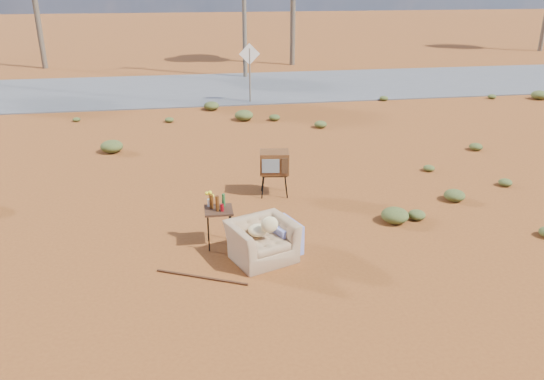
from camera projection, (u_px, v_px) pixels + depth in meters
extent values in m
plane|color=brown|center=(256.00, 260.00, 8.87)|extent=(140.00, 140.00, 0.00)
cube|color=#565659|center=(206.00, 88.00, 22.59)|extent=(140.00, 7.00, 0.04)
imported|color=#967552|center=(262.00, 235.00, 8.74)|extent=(1.19, 0.98, 0.89)
ellipsoid|color=#DDC687|center=(258.00, 230.00, 8.73)|extent=(0.32, 0.32, 0.19)
ellipsoid|color=#DDC687|center=(269.00, 225.00, 8.54)|extent=(0.28, 0.14, 0.28)
cube|color=#212999|center=(283.00, 236.00, 9.11)|extent=(0.63, 0.77, 0.52)
cube|color=black|center=(274.00, 173.00, 11.36)|extent=(0.59, 0.49, 0.03)
cylinder|color=black|center=(263.00, 187.00, 11.27)|extent=(0.03, 0.03, 0.49)
cylinder|color=black|center=(286.00, 187.00, 11.28)|extent=(0.03, 0.03, 0.49)
cylinder|color=black|center=(263.00, 181.00, 11.62)|extent=(0.03, 0.03, 0.49)
cylinder|color=black|center=(285.00, 181.00, 11.63)|extent=(0.03, 0.03, 0.49)
cube|color=brown|center=(274.00, 162.00, 11.27)|extent=(0.67, 0.55, 0.47)
cube|color=slate|center=(271.00, 166.00, 11.03)|extent=(0.36, 0.07, 0.29)
cube|color=#472D19|center=(285.00, 166.00, 11.04)|extent=(0.14, 0.04, 0.33)
cube|color=#3C2416|center=(219.00, 210.00, 9.11)|extent=(0.49, 0.49, 0.04)
cylinder|color=black|center=(209.00, 233.00, 9.03)|extent=(0.02, 0.02, 0.67)
cylinder|color=black|center=(231.00, 232.00, 9.08)|extent=(0.02, 0.02, 0.67)
cylinder|color=black|center=(208.00, 224.00, 9.38)|extent=(0.02, 0.02, 0.67)
cylinder|color=black|center=(230.00, 222.00, 9.44)|extent=(0.02, 0.02, 0.67)
cylinder|color=#48240C|center=(211.00, 202.00, 9.08)|extent=(0.07, 0.07, 0.25)
cylinder|color=#48240C|center=(217.00, 204.00, 8.98)|extent=(0.06, 0.06, 0.27)
cylinder|color=#245323|center=(224.00, 200.00, 9.16)|extent=(0.06, 0.06, 0.23)
cylinder|color=#A80D19|center=(222.00, 208.00, 9.00)|extent=(0.06, 0.06, 0.13)
cylinder|color=silver|center=(210.00, 203.00, 9.19)|extent=(0.08, 0.08, 0.13)
ellipsoid|color=yellow|center=(209.00, 194.00, 9.13)|extent=(0.15, 0.15, 0.12)
cylinder|color=#4B2814|center=(202.00, 277.00, 8.31)|extent=(1.40, 0.71, 0.04)
cylinder|color=brown|center=(250.00, 76.00, 19.72)|extent=(0.06, 0.06, 2.00)
cube|color=silver|center=(249.00, 54.00, 19.42)|extent=(0.78, 0.04, 0.78)
cylinder|color=brown|center=(36.00, 8.00, 26.63)|extent=(0.28, 0.28, 6.00)
ellipsoid|color=#4F5424|center=(454.00, 195.00, 11.18)|extent=(0.44, 0.44, 0.24)
ellipsoid|color=#4F5424|center=(112.00, 146.00, 14.29)|extent=(0.60, 0.60, 0.33)
ellipsoid|color=#4F5424|center=(476.00, 147.00, 14.48)|extent=(0.36, 0.36, 0.20)
ellipsoid|color=#4F5424|center=(320.00, 124.00, 16.66)|extent=(0.40, 0.40, 0.22)
ellipsoid|color=#4F5424|center=(169.00, 120.00, 17.30)|extent=(0.30, 0.30, 0.17)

